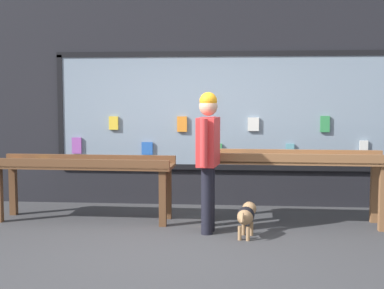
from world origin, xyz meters
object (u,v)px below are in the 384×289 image
(display_table_right, at_px, (292,166))
(person_browsing, at_px, (208,151))
(display_table_left, at_px, (84,170))
(small_dog, at_px, (246,215))

(display_table_right, relative_size, person_browsing, 1.41)
(display_table_left, bearing_deg, display_table_right, 0.02)
(display_table_right, bearing_deg, person_browsing, -154.06)
(person_browsing, height_order, small_dog, person_browsing)
(display_table_right, xyz_separation_m, small_dog, (-0.59, -0.69, -0.50))
(display_table_left, bearing_deg, small_dog, -17.75)
(display_table_right, height_order, person_browsing, person_browsing)
(display_table_left, relative_size, display_table_right, 1.00)
(display_table_left, xyz_separation_m, display_table_right, (2.75, 0.00, 0.08))
(small_dog, bearing_deg, person_browsing, 80.00)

